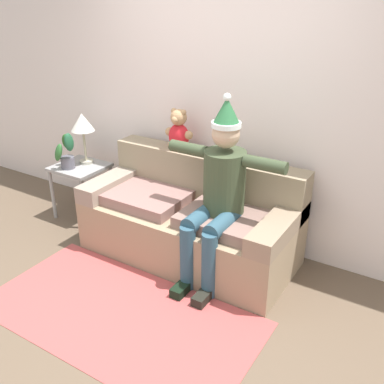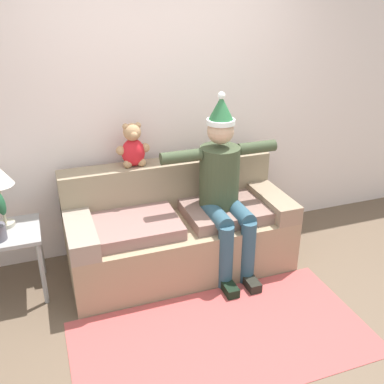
% 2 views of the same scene
% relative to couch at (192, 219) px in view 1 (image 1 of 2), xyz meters
% --- Properties ---
extents(ground_plane, '(10.00, 10.00, 0.00)m').
position_rel_couch_xyz_m(ground_plane, '(0.00, -1.04, -0.35)').
color(ground_plane, brown).
extents(back_wall, '(7.00, 0.10, 2.70)m').
position_rel_couch_xyz_m(back_wall, '(0.00, 0.51, 1.00)').
color(back_wall, silver).
rests_on(back_wall, ground_plane).
extents(couch, '(1.90, 0.87, 0.89)m').
position_rel_couch_xyz_m(couch, '(0.00, 0.00, 0.00)').
color(couch, '#9B8465').
rests_on(couch, ground_plane).
extents(person_seated, '(1.02, 0.77, 1.54)m').
position_rel_couch_xyz_m(person_seated, '(0.36, -0.17, 0.44)').
color(person_seated, '#3B472E').
rests_on(person_seated, ground_plane).
extents(teddy_bear, '(0.29, 0.17, 0.38)m').
position_rel_couch_xyz_m(teddy_bear, '(-0.30, 0.26, 0.71)').
color(teddy_bear, red).
rests_on(teddy_bear, couch).
extents(side_table, '(0.51, 0.49, 0.57)m').
position_rel_couch_xyz_m(side_table, '(-1.38, 0.02, 0.13)').
color(side_table, '#969494').
rests_on(side_table, ground_plane).
extents(table_lamp, '(0.24, 0.24, 0.53)m').
position_rel_couch_xyz_m(table_lamp, '(-1.38, 0.12, 0.64)').
color(table_lamp, '#B0AC98').
rests_on(table_lamp, side_table).
extents(potted_plant, '(0.23, 0.28, 0.39)m').
position_rel_couch_xyz_m(potted_plant, '(-1.44, -0.09, 0.39)').
color(potted_plant, '#5C5964').
rests_on(potted_plant, side_table).
extents(area_rug, '(2.12, 1.09, 0.01)m').
position_rel_couch_xyz_m(area_rug, '(0.00, -1.03, -0.35)').
color(area_rug, '#B44A48').
rests_on(area_rug, ground_plane).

